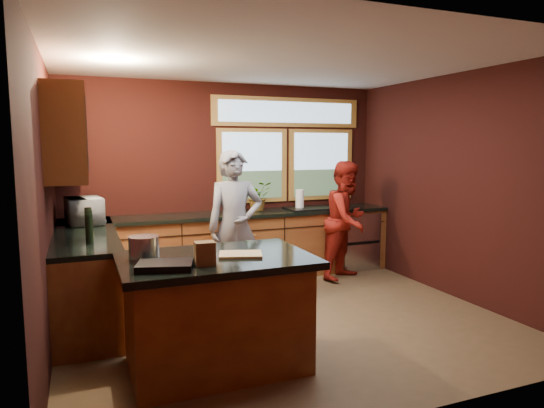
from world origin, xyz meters
TOP-DOWN VIEW (x-y plane):
  - floor at (0.00, 0.00)m, footprint 4.50×4.50m
  - room_shell at (-0.60, 0.32)m, footprint 4.52×4.02m
  - back_counter at (0.20, 1.70)m, footprint 4.50×0.64m
  - left_counter at (-1.95, 0.85)m, footprint 0.64×2.30m
  - island at (-0.96, -0.79)m, footprint 1.55×1.05m
  - person_grey at (-0.31, 0.75)m, footprint 0.69×0.49m
  - person_red at (1.45, 1.18)m, footprint 1.00×0.93m
  - microwave at (-1.92, 1.45)m, footprint 0.46×0.61m
  - potted_plant at (0.35, 1.75)m, footprint 0.37×0.32m
  - paper_towel at (0.97, 1.70)m, footprint 0.12×0.12m
  - cutting_board at (-0.76, -0.84)m, footprint 0.41×0.35m
  - stock_pot at (-1.51, -0.64)m, footprint 0.24×0.24m
  - paper_bag at (-1.11, -1.04)m, footprint 0.16×0.13m
  - black_tray at (-1.41, -1.04)m, footprint 0.46×0.38m

SIDE VIEW (x-z plane):
  - floor at x=0.00m, z-range 0.00..0.00m
  - back_counter at x=0.20m, z-range 0.00..0.93m
  - left_counter at x=-1.95m, z-range 0.00..0.93m
  - island at x=-0.96m, z-range 0.01..0.95m
  - person_red at x=1.45m, z-range 0.00..1.63m
  - person_grey at x=-0.31m, z-range 0.00..1.79m
  - cutting_board at x=-0.76m, z-range 0.94..0.96m
  - black_tray at x=-1.41m, z-range 0.94..0.99m
  - stock_pot at x=-1.51m, z-range 0.94..1.12m
  - paper_bag at x=-1.11m, z-range 0.94..1.12m
  - paper_towel at x=0.97m, z-range 0.93..1.21m
  - microwave at x=-1.92m, z-range 0.93..1.24m
  - potted_plant at x=0.35m, z-range 0.93..1.34m
  - room_shell at x=-0.60m, z-range 0.44..3.15m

